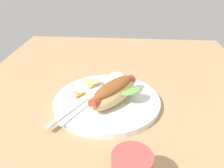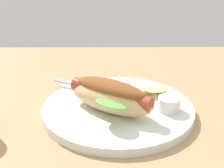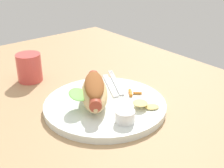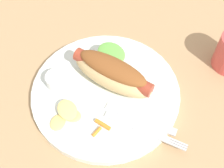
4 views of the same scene
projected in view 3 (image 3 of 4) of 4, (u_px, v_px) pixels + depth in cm
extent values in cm
cube|color=tan|center=(92.00, 110.00, 72.88)|extent=(120.00, 90.00, 1.80)
cylinder|color=white|center=(105.00, 105.00, 71.51)|extent=(28.76, 28.76, 1.60)
ellipsoid|color=#DBB77A|center=(94.00, 93.00, 69.88)|extent=(17.19, 14.39, 5.13)
cylinder|color=#A33D28|center=(94.00, 89.00, 69.50)|extent=(15.09, 11.48, 2.66)
ellipsoid|color=brown|center=(94.00, 85.00, 68.99)|extent=(14.27, 11.73, 2.68)
ellipsoid|color=#6BB74C|center=(78.00, 94.00, 66.97)|extent=(7.41, 7.26, 1.77)
cylinder|color=white|center=(126.00, 116.00, 63.18)|extent=(4.15, 4.15, 2.58)
cube|color=silver|center=(117.00, 85.00, 79.43)|extent=(11.52, 6.84, 0.40)
cube|color=silver|center=(113.00, 73.00, 86.42)|extent=(2.97, 1.76, 0.40)
cube|color=silver|center=(111.00, 73.00, 86.34)|extent=(2.97, 1.76, 0.40)
cube|color=silver|center=(110.00, 73.00, 86.26)|extent=(2.97, 1.76, 0.40)
cube|color=silver|center=(110.00, 85.00, 79.12)|extent=(12.81, 7.35, 0.36)
ellipsoid|color=#E0C771|center=(152.00, 107.00, 68.66)|extent=(3.52, 3.94, 0.50)
ellipsoid|color=#E0C771|center=(140.00, 103.00, 69.73)|extent=(3.95, 3.53, 0.58)
ellipsoid|color=#E0C771|center=(140.00, 103.00, 68.32)|extent=(5.18, 5.52, 1.19)
cylinder|color=orange|center=(130.00, 93.00, 74.75)|extent=(3.00, 2.49, 0.76)
cylinder|color=orange|center=(137.00, 93.00, 74.76)|extent=(1.86, 1.99, 0.62)
cylinder|color=#D84C47|center=(29.00, 68.00, 84.56)|extent=(6.85, 6.85, 7.86)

